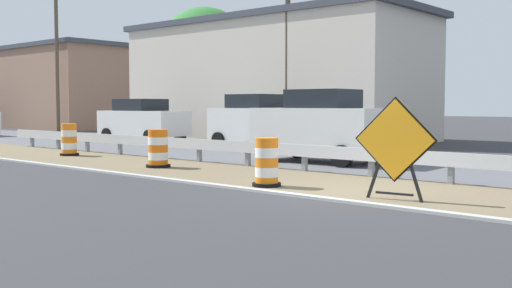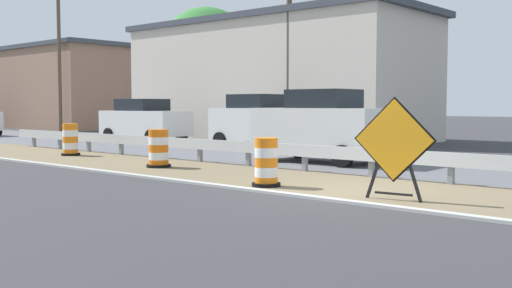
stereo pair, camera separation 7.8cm
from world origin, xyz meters
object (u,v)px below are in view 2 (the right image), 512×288
(traffic_barrel_nearest, at_px, (266,165))
(car_trailing_near_lane, at_px, (259,121))
(utility_pole_near, at_px, (289,51))
(warning_sign_diamond, at_px, (394,144))
(utility_pole_mid, at_px, (59,58))
(car_distant_b, at_px, (320,126))
(traffic_barrel_close, at_px, (159,150))
(traffic_barrel_mid, at_px, (70,141))
(car_mid_far_lane, at_px, (144,120))

(traffic_barrel_nearest, relative_size, car_trailing_near_lane, 0.26)
(car_trailing_near_lane, xyz_separation_m, utility_pole_near, (2.56, 0.48, 3.04))
(warning_sign_diamond, bearing_deg, traffic_barrel_nearest, -95.87)
(utility_pole_mid, bearing_deg, traffic_barrel_nearest, -112.81)
(car_distant_b, bearing_deg, traffic_barrel_close, 55.97)
(warning_sign_diamond, bearing_deg, utility_pole_near, -142.52)
(car_trailing_near_lane, bearing_deg, traffic_barrel_mid, -109.70)
(car_mid_far_lane, relative_size, car_distant_b, 1.16)
(car_mid_far_lane, distance_m, utility_pole_mid, 13.95)
(traffic_barrel_mid, xyz_separation_m, utility_pole_mid, (10.01, 17.35, 4.35))
(traffic_barrel_mid, bearing_deg, car_distant_b, -65.69)
(warning_sign_diamond, xyz_separation_m, traffic_barrel_nearest, (-0.09, 3.00, -0.57))
(car_trailing_near_lane, distance_m, car_mid_far_lane, 6.90)
(warning_sign_diamond, relative_size, utility_pole_near, 0.24)
(traffic_barrel_close, xyz_separation_m, traffic_barrel_mid, (0.55, 5.41, 0.02))
(car_mid_far_lane, bearing_deg, warning_sign_diamond, -25.67)
(traffic_barrel_mid, bearing_deg, traffic_barrel_nearest, -98.87)
(traffic_barrel_nearest, relative_size, utility_pole_near, 0.13)
(car_mid_far_lane, bearing_deg, car_distant_b, -14.66)
(warning_sign_diamond, relative_size, car_trailing_near_lane, 0.47)
(car_trailing_near_lane, bearing_deg, car_mid_far_lane, -176.42)
(traffic_barrel_close, distance_m, utility_pole_near, 11.38)
(traffic_barrel_close, distance_m, utility_pole_mid, 25.46)
(traffic_barrel_nearest, height_order, traffic_barrel_mid, traffic_barrel_mid)
(traffic_barrel_nearest, height_order, car_mid_far_lane, car_mid_far_lane)
(warning_sign_diamond, bearing_deg, traffic_barrel_close, -104.57)
(traffic_barrel_close, relative_size, utility_pole_mid, 0.11)
(car_mid_far_lane, bearing_deg, traffic_barrel_close, -37.25)
(traffic_barrel_mid, height_order, car_distant_b, car_distant_b)
(warning_sign_diamond, bearing_deg, car_trailing_near_lane, -136.39)
(traffic_barrel_close, height_order, utility_pole_mid, utility_pole_mid)
(warning_sign_diamond, distance_m, utility_pole_mid, 32.94)
(traffic_barrel_close, distance_m, car_mid_far_lane, 12.16)
(traffic_barrel_close, distance_m, car_distant_b, 4.95)
(traffic_barrel_nearest, relative_size, car_distant_b, 0.25)
(car_trailing_near_lane, bearing_deg, traffic_barrel_close, -69.65)
(traffic_barrel_mid, xyz_separation_m, car_distant_b, (3.62, -8.00, 0.60))
(traffic_barrel_close, height_order, car_distant_b, car_distant_b)
(traffic_barrel_mid, relative_size, car_distant_b, 0.27)
(utility_pole_near, bearing_deg, utility_pole_mid, 89.06)
(car_distant_b, relative_size, utility_pole_near, 0.52)
(car_trailing_near_lane, relative_size, car_mid_far_lane, 0.85)
(traffic_barrel_close, distance_m, car_trailing_near_lane, 8.23)
(traffic_barrel_nearest, height_order, traffic_barrel_close, traffic_barrel_close)
(car_distant_b, relative_size, utility_pole_mid, 0.44)
(traffic_barrel_nearest, xyz_separation_m, car_trailing_near_lane, (8.74, 7.75, 0.62))
(traffic_barrel_nearest, distance_m, car_mid_far_lane, 16.82)
(warning_sign_diamond, bearing_deg, utility_pole_mid, -118.20)
(warning_sign_diamond, distance_m, car_trailing_near_lane, 13.80)
(car_trailing_near_lane, xyz_separation_m, car_distant_b, (-3.52, -5.48, 0.01))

